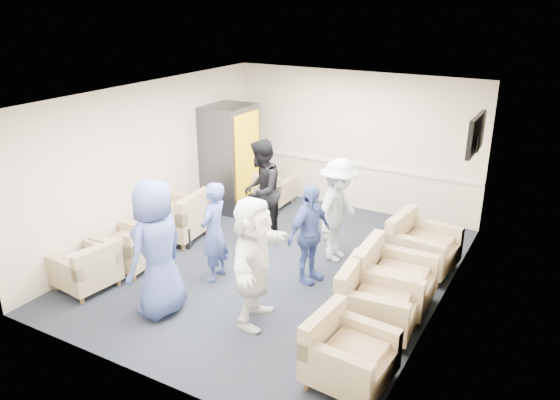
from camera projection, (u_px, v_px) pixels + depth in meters
The scene contains 25 objects.
floor at pixel (277, 267), 8.59m from camera, with size 6.00×6.00×0.00m, color black.
ceiling at pixel (276, 95), 7.64m from camera, with size 6.00×6.00×0.00m, color white.
back_wall at pixel (354, 142), 10.56m from camera, with size 5.00×0.02×2.70m, color beige.
front_wall at pixel (133, 269), 5.67m from camera, with size 5.00×0.02×2.70m, color beige.
left_wall at pixel (149, 162), 9.27m from camera, with size 0.02×6.00×2.70m, color beige.
right_wall at pixel (446, 218), 6.96m from camera, with size 0.02×6.00×2.70m, color beige.
chair_rail at pixel (352, 164), 10.70m from camera, with size 4.98×0.04×0.06m, color silver.
tv at pixel (476, 134), 8.21m from camera, with size 0.10×1.00×0.58m.
armchair_left_near at pixel (88, 270), 7.86m from camera, with size 0.85×0.85×0.61m.
armchair_left_mid at pixel (132, 249), 8.46m from camera, with size 0.87×0.87×0.65m.
armchair_left_far at pixel (179, 219), 9.48m from camera, with size 0.99×0.99×0.73m.
armchair_right_near at pixel (345, 356), 5.94m from camera, with size 0.91×0.91×0.68m.
armchair_right_midnear at pixel (373, 303), 6.89m from camera, with size 1.00×1.00×0.74m.
armchair_right_midfar at pixel (390, 281), 7.40m from camera, with size 0.99×0.99×0.76m.
armchair_right_far at pixel (419, 247), 8.40m from camera, with size 1.01×1.01×0.74m.
armchair_corner at pixel (270, 191), 11.00m from camera, with size 0.77×0.77×0.60m.
vending_machine at pixel (230, 158), 10.67m from camera, with size 0.83×0.97×2.06m.
backpack at pixel (184, 235), 9.20m from camera, with size 0.30×0.26×0.44m.
pillow at pixel (86, 259), 7.80m from camera, with size 0.49×0.37×0.14m, color beige.
person_front_left at pixel (157, 249), 7.06m from camera, with size 0.92×0.60×1.87m, color #3D4F93.
person_mid_left at pixel (214, 232), 7.99m from camera, with size 0.56×0.37×1.53m, color #3D4F93.
person_back_left at pixel (261, 191), 9.30m from camera, with size 0.86×0.67×1.77m, color black.
person_back_right at pixel (338, 210), 8.58m from camera, with size 1.08×0.62×1.68m, color white.
person_mid_right at pixel (309, 234), 7.94m from camera, with size 0.88×0.37×1.51m, color #3D4F93.
person_front_right at pixel (254, 261), 6.89m from camera, with size 1.60×0.51×1.73m, color white.
Camera 1 is at (3.82, -6.64, 4.03)m, focal length 35.00 mm.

